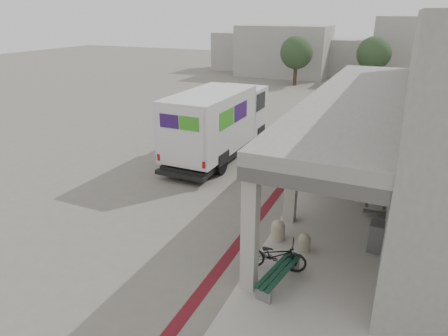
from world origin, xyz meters
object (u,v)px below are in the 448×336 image
at_px(bench, 279,274).
at_px(bicycle_black, 275,255).
at_px(utility_cabinet, 376,237).
at_px(fedex_truck, 219,122).

relative_size(bench, bicycle_black, 1.14).
bearing_deg(bicycle_black, utility_cabinet, -59.71).
xyz_separation_m(bench, utility_cabinet, (2.19, 2.82, 0.13)).
height_order(bench, bicycle_black, bicycle_black).
bearing_deg(bench, fedex_truck, 133.80).
bearing_deg(bench, utility_cabinet, 62.44).
distance_m(utility_cabinet, bicycle_black, 3.34).
relative_size(fedex_truck, bicycle_black, 4.59).
bearing_deg(bicycle_black, bench, -164.49).
height_order(fedex_truck, utility_cabinet, fedex_truck).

